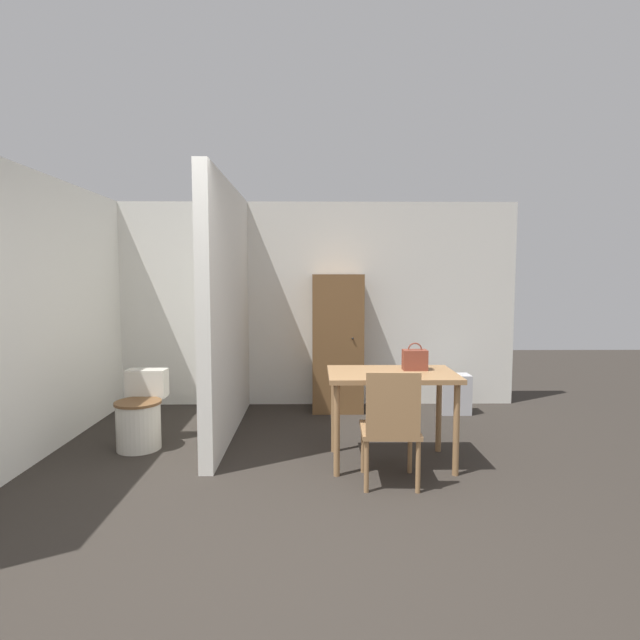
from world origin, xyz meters
TOP-DOWN VIEW (x-y plane):
  - ground_plane at (0.00, 0.00)m, footprint 16.00×16.00m
  - wall_back at (0.00, 3.47)m, footprint 5.36×0.12m
  - wall_left at (-2.24, 1.71)m, footprint 0.12×4.41m
  - partition_wall at (-0.67, 2.28)m, footprint 0.12×2.26m
  - dining_table at (0.85, 1.42)m, footprint 1.07×0.68m
  - wooden_chair at (0.77, 0.94)m, footprint 0.45×0.45m
  - toilet at (-1.43, 1.85)m, footprint 0.42×0.57m
  - handbag at (1.07, 1.52)m, footprint 0.21×0.13m
  - wooden_cabinet at (0.47, 3.15)m, footprint 0.59×0.50m
  - space_heater at (1.84, 2.97)m, footprint 0.34×0.24m

SIDE VIEW (x-z plane):
  - ground_plane at x=0.00m, z-range 0.00..0.00m
  - space_heater at x=1.84m, z-range 0.00..0.46m
  - toilet at x=-1.43m, z-range -0.05..0.64m
  - wooden_chair at x=0.77m, z-range 0.03..0.93m
  - dining_table at x=0.85m, z-range 0.29..1.08m
  - wooden_cabinet at x=0.47m, z-range 0.00..1.62m
  - handbag at x=1.07m, z-range 0.76..1.00m
  - wall_back at x=0.00m, z-range 0.00..2.50m
  - wall_left at x=-2.24m, z-range 0.00..2.50m
  - partition_wall at x=-0.67m, z-range 0.00..2.50m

